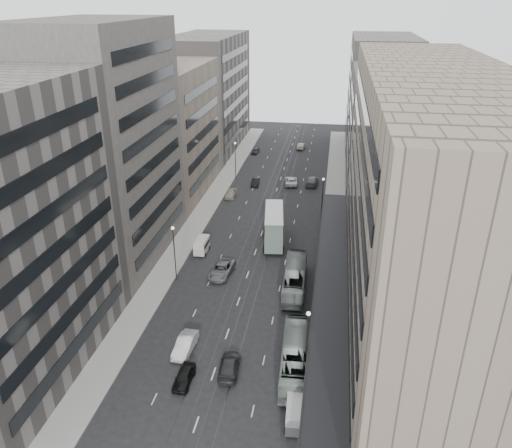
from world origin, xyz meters
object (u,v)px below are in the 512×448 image
Objects in this scene: bus_near at (295,356)px; bus_far at (295,278)px; sedan_0 at (184,377)px; sedan_1 at (185,345)px; double_decker at (274,226)px; vw_microbus at (296,412)px; pedestrian at (334,391)px; sedan_2 at (222,270)px; panel_van at (202,245)px.

bus_far is (-1.48, 16.17, 0.01)m from bus_near.
sedan_1 is at bearing 105.94° from sedan_0.
double_decker is 2.07× the size of sedan_1.
vw_microbus is 2.60× the size of pedestrian.
sedan_2 is (0.35, 17.17, 0.01)m from sedan_1.
panel_van is at bearing -52.68° from pedestrian.
vw_microbus is at bearing -58.85° from sedan_2.
sedan_0 is 15.41m from pedestrian.
sedan_0 is 2.52× the size of pedestrian.
bus_far is 1.17× the size of double_decker.
vw_microbus is at bearing -60.80° from panel_van.
panel_van is 0.91× the size of sedan_0.
bus_near reaches higher than sedan_0.
bus_far is 2.01× the size of sedan_2.
bus_far is at bearing -6.57° from sedan_2.
panel_van is 0.76× the size of sedan_1.
bus_far reaches higher than vw_microbus.
pedestrian is (15.40, 0.09, 0.27)m from sedan_0.
bus_far reaches higher than bus_near.
vw_microbus reaches higher than sedan_2.
double_decker is 37.66m from vw_microbus.
bus_far is 2.81× the size of vw_microbus.
vw_microbus is at bearing 46.47° from pedestrian.
sedan_2 reaches higher than sedan_1.
bus_far reaches higher than panel_van.
sedan_2 is at bearing -58.65° from bus_near.
bus_far is at bearing -27.89° from panel_van.
vw_microbus reaches higher than sedan_1.
sedan_0 is 5.11m from sedan_1.
double_decker is 35.01m from pedestrian.
double_decker reaches higher than pedestrian.
panel_van is 23.68m from sedan_1.
bus_near is 2.81× the size of vw_microbus.
panel_van is at bearing 101.95° from sedan_0.
bus_near is 29.57m from panel_van.
sedan_2 is (-10.69, 2.09, -0.85)m from bus_far.
bus_far is 2.89× the size of sedan_0.
sedan_2 is 27.44m from pedestrian.
double_decker is at bearing 26.74° from panel_van.
double_decker is 33.95m from sedan_0.
bus_near is at bearing 19.85° from sedan_0.
bus_near reaches higher than sedan_1.
sedan_1 is at bearing 144.49° from vw_microbus.
sedan_2 is at bearing 93.43° from sedan_0.
bus_near is at bearing -55.12° from panel_van.
bus_near is 1.16× the size of double_decker.
sedan_1 is (-11.04, -15.08, -0.86)m from bus_far.
sedan_1 is 3.03× the size of pedestrian.
panel_van is at bearing -30.17° from bus_far.
panel_van reaches higher than sedan_2.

